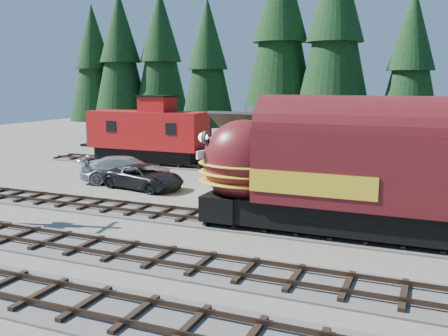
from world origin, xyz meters
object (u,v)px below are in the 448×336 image
at_px(caboose, 148,133).
at_px(pickup_truck_b, 127,170).
at_px(depot, 332,151).
at_px(pickup_truck_a, 144,177).
at_px(locomotive, 378,178).

relative_size(caboose, pickup_truck_b, 1.64).
bearing_deg(depot, pickup_truck_a, -173.88).
xyz_separation_m(depot, pickup_truck_a, (-11.89, -1.27, -2.18)).
bearing_deg(locomotive, depot, 116.68).
relative_size(caboose, pickup_truck_a, 1.84).
xyz_separation_m(caboose, pickup_truck_a, (5.02, -8.77, -1.87)).
height_order(depot, pickup_truck_b, depot).
relative_size(depot, locomotive, 0.73).
height_order(pickup_truck_a, pickup_truck_b, pickup_truck_b).
bearing_deg(pickup_truck_b, pickup_truck_a, -141.54).
bearing_deg(locomotive, caboose, 145.24).
bearing_deg(caboose, locomotive, -34.76).
xyz_separation_m(locomotive, pickup_truck_a, (-15.16, 5.23, -1.99)).
height_order(locomotive, pickup_truck_a, locomotive).
bearing_deg(pickup_truck_b, caboose, -0.55).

